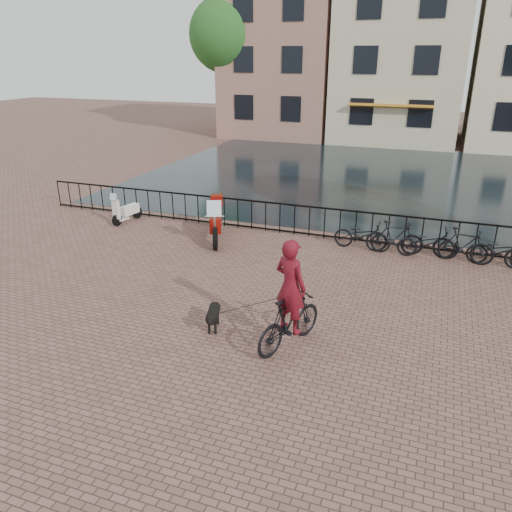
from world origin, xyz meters
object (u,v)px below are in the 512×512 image
(dog, at_px, (213,316))
(motorcycle, at_px, (216,216))
(cyclist, at_px, (290,301))
(scooter, at_px, (126,206))

(dog, distance_m, motorcycle, 5.62)
(dog, bearing_deg, cyclist, -20.20)
(cyclist, height_order, scooter, cyclist)
(motorcycle, xyz_separation_m, scooter, (-3.74, 0.61, -0.21))
(dog, relative_size, scooter, 0.71)
(motorcycle, bearing_deg, dog, -88.50)
(cyclist, relative_size, dog, 2.89)
(cyclist, relative_size, motorcycle, 1.19)
(cyclist, height_order, dog, cyclist)
(cyclist, xyz_separation_m, dog, (-1.73, 0.09, -0.73))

